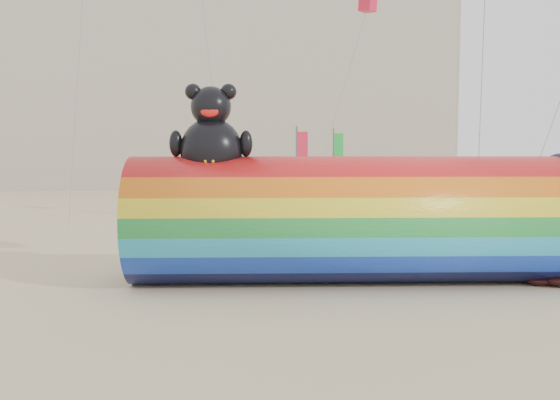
{
  "coord_description": "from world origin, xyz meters",
  "views": [
    {
      "loc": [
        -0.09,
        -18.96,
        4.23
      ],
      "look_at": [
        0.5,
        1.5,
        2.4
      ],
      "focal_mm": 40.0,
      "sensor_mm": 36.0,
      "label": 1
    }
  ],
  "objects": [
    {
      "name": "ground",
      "position": [
        0.0,
        0.0,
        0.0
      ],
      "size": [
        160.0,
        160.0,
        0.0
      ],
      "primitive_type": "plane",
      "color": "#CCB58C",
      "rests_on": "ground"
    },
    {
      "name": "festival_banners",
      "position": [
        1.22,
        16.14,
        2.64
      ],
      "size": [
        7.9,
        4.75,
        5.2
      ],
      "color": "#59595E",
      "rests_on": "ground"
    },
    {
      "name": "kite_handler",
      "position": [
        9.09,
        1.1,
        0.93
      ],
      "size": [
        0.81,
        0.7,
        1.86
      ],
      "primitive_type": "imported",
      "rotation": [
        0.0,
        0.0,
        3.6
      ],
      "color": "#4F4F55",
      "rests_on": "ground"
    },
    {
      "name": "windsock_assembly",
      "position": [
        2.56,
        -0.04,
        2.04
      ],
      "size": [
        13.31,
        4.05,
        6.14
      ],
      "color": "red",
      "rests_on": "ground"
    },
    {
      "name": "hotel_building",
      "position": [
        -12.0,
        45.95,
        10.31
      ],
      "size": [
        60.4,
        15.4,
        20.6
      ],
      "color": "#B7AD99",
      "rests_on": "ground"
    }
  ]
}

